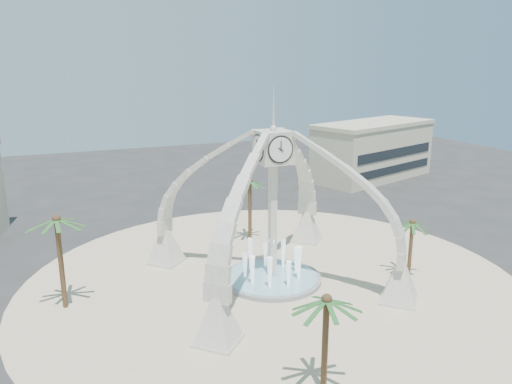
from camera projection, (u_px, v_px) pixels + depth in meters
name	position (u px, v px, depth m)	size (l,w,h in m)	color
ground	(272.00, 281.00, 40.67)	(140.00, 140.00, 0.00)	#282828
plaza	(272.00, 281.00, 40.66)	(40.00, 40.00, 0.06)	beige
clock_tower	(273.00, 205.00, 39.03)	(17.94, 17.94, 16.30)	silver
fountain	(272.00, 278.00, 40.60)	(8.00, 8.00, 3.62)	gray
building_ne	(373.00, 150.00, 75.92)	(21.87, 14.17, 8.60)	#BBB192
palm_east	(413.00, 223.00, 40.49)	(3.47, 3.47, 5.34)	brown
palm_west	(57.00, 221.00, 34.59)	(3.84, 3.84, 7.48)	brown
palm_north	(250.00, 182.00, 48.34)	(4.00, 4.00, 6.83)	brown
palm_south	(327.00, 301.00, 25.66)	(4.29, 4.29, 6.16)	brown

